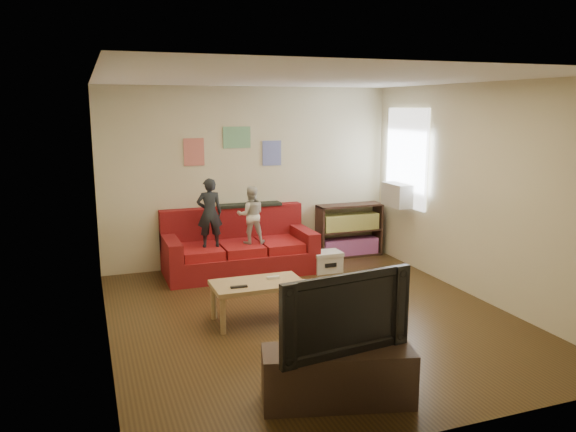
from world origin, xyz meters
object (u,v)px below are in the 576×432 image
object	(u,v)px
sofa	(238,250)
bookshelf	(349,233)
television	(339,310)
file_box	(326,261)
child_b	(251,215)
coffee_table	(258,288)
tv_stand	(338,376)
child_a	(210,213)

from	to	relation	value
sofa	bookshelf	world-z (taller)	sofa
sofa	television	distance (m)	3.96
bookshelf	file_box	distance (m)	1.00
sofa	child_b	bearing A→B (deg)	-49.70
file_box	sofa	bearing A→B (deg)	159.76
sofa	coffee_table	xyz separation A→B (m)	(-0.31, -1.98, 0.08)
tv_stand	television	xyz separation A→B (m)	(0.00, 0.00, 0.57)
tv_stand	file_box	bearing A→B (deg)	82.10
child_b	sofa	bearing A→B (deg)	-39.99
child_b	file_box	bearing A→B (deg)	175.29
coffee_table	tv_stand	size ratio (longest dim) A/B	0.83
tv_stand	television	size ratio (longest dim) A/B	1.06
child_a	coffee_table	xyz separation A→B (m)	(0.15, -1.80, -0.55)
sofa	file_box	xyz separation A→B (m)	(1.22, -0.45, -0.17)
child_a	file_box	world-z (taller)	child_a
sofa	coffee_table	size ratio (longest dim) A/B	2.12
bookshelf	tv_stand	size ratio (longest dim) A/B	0.86
file_box	child_b	bearing A→B (deg)	165.59
bookshelf	file_box	world-z (taller)	bookshelf
bookshelf	television	xyz separation A→B (m)	(-2.14, -4.15, 0.42)
sofa	child_b	size ratio (longest dim) A/B	2.60
child_a	child_b	world-z (taller)	child_a
file_box	child_a	bearing A→B (deg)	170.64
child_b	television	world-z (taller)	child_b
child_b	bookshelf	distance (m)	1.88
television	tv_stand	bearing A→B (deg)	0.00
sofa	tv_stand	size ratio (longest dim) A/B	1.75
bookshelf	tv_stand	world-z (taller)	bookshelf
bookshelf	file_box	xyz separation A→B (m)	(-0.70, -0.68, -0.23)
sofa	file_box	size ratio (longest dim) A/B	5.00
child_b	coffee_table	world-z (taller)	child_b
child_a	child_b	bearing A→B (deg)	-174.50
sofa	file_box	bearing A→B (deg)	-20.24
bookshelf	television	distance (m)	4.68
sofa	child_b	distance (m)	0.60
child_b	bookshelf	xyz separation A→B (m)	(1.77, 0.40, -0.49)
child_b	file_box	distance (m)	1.32
sofa	bookshelf	distance (m)	1.94
file_box	tv_stand	world-z (taller)	tv_stand
child_b	coffee_table	bearing A→B (deg)	85.59
bookshelf	television	bearing A→B (deg)	-117.25
sofa	coffee_table	world-z (taller)	sofa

